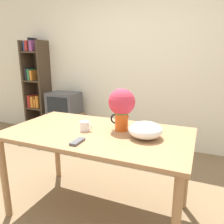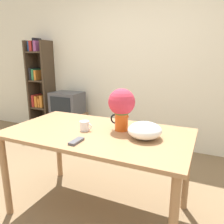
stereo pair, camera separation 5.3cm
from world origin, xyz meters
The scene contains 10 objects.
ground_plane centered at (0.00, 0.00, 0.00)m, with size 12.00×12.00×0.00m, color #7F6647.
wall_back centered at (0.00, 1.96, 1.30)m, with size 8.00×0.05×2.60m.
table centered at (0.20, 0.16, 0.70)m, with size 1.59×0.87×0.80m.
flower_vase centered at (0.38, 0.28, 1.02)m, with size 0.23×0.23×0.37m.
coffee_mug centered at (0.09, 0.14, 0.84)m, with size 0.11×0.08×0.08m.
white_bowl centered at (0.62, 0.18, 0.86)m, with size 0.27×0.27×0.13m.
remote_control centered at (0.18, -0.13, 0.81)m, with size 0.06×0.15×0.02m.
tv_stand centered at (-1.18, 1.62, 0.24)m, with size 0.59×0.40×0.47m.
tv_set centered at (-1.18, 1.62, 0.65)m, with size 0.51×0.40×0.36m.
bookshelf centered at (-1.88, 1.79, 0.94)m, with size 0.42×0.33×1.75m.
Camera 1 is at (1.01, -1.43, 1.42)m, focal length 35.00 mm.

